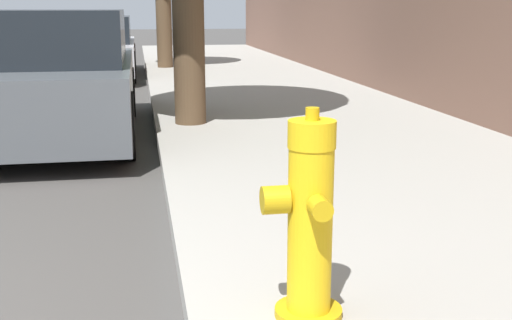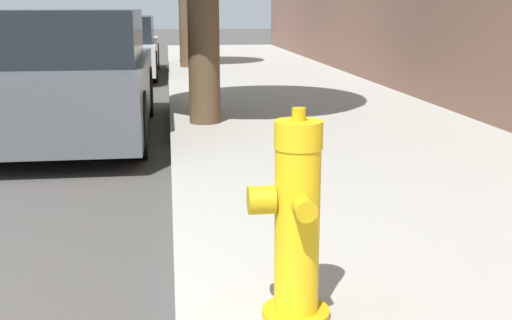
% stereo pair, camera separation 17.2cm
% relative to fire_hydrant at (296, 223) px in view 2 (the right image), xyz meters
% --- Properties ---
extents(fire_hydrant, '(0.35, 0.37, 0.91)m').
position_rel_fire_hydrant_xyz_m(fire_hydrant, '(0.00, 0.00, 0.00)').
color(fire_hydrant, '#C39C11').
rests_on(fire_hydrant, sidewalk_slab).
extents(parked_car_near, '(1.77, 4.01, 1.40)m').
position_rel_fire_hydrant_xyz_m(parked_car_near, '(-1.61, 4.87, 0.12)').
color(parked_car_near, '#4C5156').
rests_on(parked_car_near, ground_plane).
extents(parked_car_mid, '(1.79, 4.30, 1.24)m').
position_rel_fire_hydrant_xyz_m(parked_car_mid, '(-1.61, 11.33, 0.04)').
color(parked_car_mid, '#B7B7BC').
rests_on(parked_car_mid, ground_plane).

